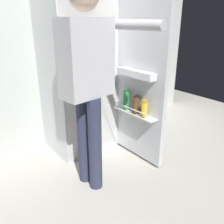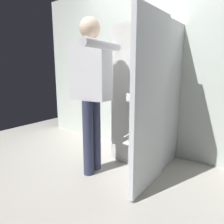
# 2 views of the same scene
# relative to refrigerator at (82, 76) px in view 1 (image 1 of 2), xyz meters

# --- Properties ---
(ground_plane) EXTENTS (5.84, 5.84, 0.00)m
(ground_plane) POSITION_rel_refrigerator_xyz_m (-0.03, -0.49, -0.88)
(ground_plane) COLOR #B7B2A8
(kitchen_wall) EXTENTS (4.40, 0.10, 2.45)m
(kitchen_wall) POSITION_rel_refrigerator_xyz_m (-0.03, 0.40, 0.34)
(kitchen_wall) COLOR beige
(kitchen_wall) RESTS_ON ground_plane
(refrigerator) EXTENTS (0.75, 1.28, 1.77)m
(refrigerator) POSITION_rel_refrigerator_xyz_m (0.00, 0.00, 0.00)
(refrigerator) COLOR silver
(refrigerator) RESTS_ON ground_plane
(person) EXTENTS (0.62, 0.74, 1.77)m
(person) POSITION_rel_refrigerator_xyz_m (-0.35, -0.65, 0.19)
(person) COLOR #2D334C
(person) RESTS_ON ground_plane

